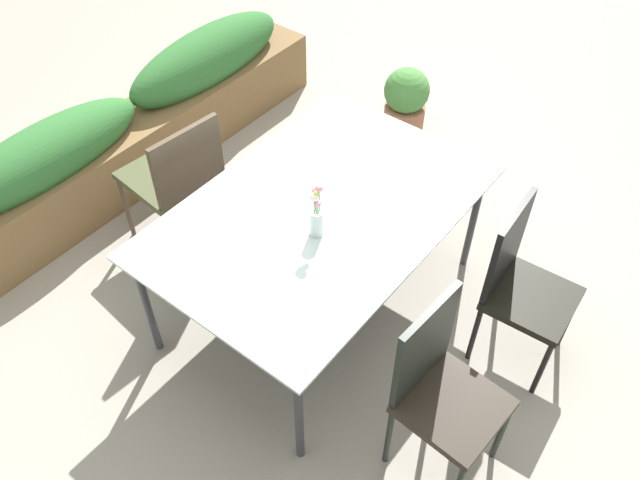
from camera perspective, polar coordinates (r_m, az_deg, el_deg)
ground_plane at (r=3.77m, az=1.61°, el=-5.28°), size 12.00×12.00×0.00m
dining_table at (r=3.25m, az=0.00°, el=2.22°), size 1.71×1.15×0.74m
chair_near_left at (r=2.85m, az=10.47°, el=-12.34°), size 0.43×0.43×0.98m
chair_far_side at (r=3.80m, az=-12.40°, el=5.63°), size 0.51×0.51×0.91m
chair_near_right at (r=3.33m, az=17.10°, el=-3.43°), size 0.42×0.42×0.94m
flower_vase at (r=3.01m, az=-0.31°, el=2.14°), size 0.07×0.07×0.30m
planter_box at (r=4.55m, az=-15.45°, el=9.55°), size 3.00×0.43×0.75m
potted_plant at (r=4.77m, az=7.46°, el=11.77°), size 0.32×0.32×0.54m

